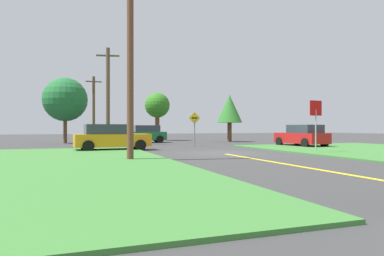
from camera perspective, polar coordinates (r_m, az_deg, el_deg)
name	(u,v)px	position (r m, az deg, el deg)	size (l,w,h in m)	color
ground_plane	(218,153)	(19.72, 4.30, -4.06)	(120.00, 120.00, 0.00)	#383838
grass_verge_left	(12,166)	(14.17, -27.23, -5.54)	(12.00, 20.00, 0.08)	#3C7A34
lane_stripe_center	(312,169)	(12.85, 19.00, -6.27)	(0.20, 14.00, 0.01)	yellow
stop_sign	(316,116)	(20.20, 19.51, 1.89)	(0.82, 0.10, 2.89)	#9EA0A8
car_on_crossroad	(302,136)	(27.14, 17.49, -1.22)	(2.19, 4.33, 1.62)	red
parked_car_near_building	(111,138)	(22.08, -13.09, -1.52)	(4.60, 2.16, 1.62)	orange
car_approaching_junction	(144,134)	(32.92, -7.81, -0.98)	(4.25, 2.38, 1.62)	#196B33
utility_pole_near	(130,56)	(15.48, -10.04, 11.41)	(1.80, 0.40, 8.67)	brown
utility_pole_mid	(108,95)	(28.66, -13.54, 5.21)	(1.79, 0.47, 7.75)	brown
utility_pole_far	(94,107)	(41.97, -15.73, 3.28)	(1.80, 0.31, 7.30)	brown
direction_sign	(195,125)	(26.16, 0.42, 0.49)	(0.91, 0.08, 2.58)	slate
oak_tree_left	(65,100)	(33.27, -19.96, 4.37)	(3.89, 3.89, 5.87)	brown
pine_tree_center	(230,109)	(34.94, 6.13, 3.09)	(2.52, 2.52, 4.68)	brown
oak_tree_right	(157,106)	(37.89, -5.68, 3.61)	(2.68, 2.68, 5.16)	brown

